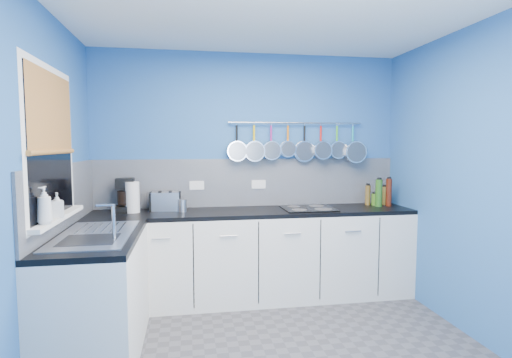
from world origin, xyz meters
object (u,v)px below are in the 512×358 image
object	(u,v)px
soap_bottle_b	(57,205)
hob	(308,209)
coffee_maker	(125,195)
soap_bottle_a	(44,205)
toaster	(165,201)
paper_towel	(133,197)
canister	(183,206)

from	to	relation	value
soap_bottle_b	hob	world-z (taller)	soap_bottle_b
coffee_maker	hob	bearing A→B (deg)	-7.97
soap_bottle_b	coffee_maker	bearing A→B (deg)	75.07
soap_bottle_a	toaster	bearing A→B (deg)	63.72
toaster	hob	bearing A→B (deg)	-1.85
paper_towel	coffee_maker	world-z (taller)	coffee_maker
soap_bottle_a	hob	size ratio (longest dim) A/B	0.47
canister	hob	distance (m)	1.26
paper_towel	toaster	xyz separation A→B (m)	(0.30, 0.08, -0.06)
toaster	canister	xyz separation A→B (m)	(0.17, -0.11, -0.03)
coffee_maker	hob	world-z (taller)	coffee_maker
soap_bottle_a	coffee_maker	distance (m)	1.36
soap_bottle_b	canister	xyz separation A→B (m)	(0.84, 1.00, -0.18)
toaster	canister	world-z (taller)	toaster
soap_bottle_a	soap_bottle_b	xyz separation A→B (m)	(0.00, 0.24, -0.03)
paper_towel	toaster	size ratio (longest dim) A/B	1.05
soap_bottle_a	paper_towel	size ratio (longest dim) A/B	0.81
soap_bottle_a	toaster	world-z (taller)	soap_bottle_a
coffee_maker	hob	distance (m)	1.81
canister	paper_towel	bearing A→B (deg)	176.60
canister	toaster	bearing A→B (deg)	148.00
paper_towel	coffee_maker	bearing A→B (deg)	145.29
coffee_maker	paper_towel	bearing A→B (deg)	-38.35
soap_bottle_a	paper_towel	world-z (taller)	soap_bottle_a
coffee_maker	toaster	xyz separation A→B (m)	(0.38, 0.03, -0.07)
soap_bottle_a	soap_bottle_b	distance (m)	0.25
paper_towel	hob	size ratio (longest dim) A/B	0.58
soap_bottle_a	canister	world-z (taller)	soap_bottle_a
soap_bottle_b	paper_towel	bearing A→B (deg)	70.50
hob	toaster	bearing A→B (deg)	173.52
toaster	coffee_maker	bearing A→B (deg)	-171.57
soap_bottle_b	coffee_maker	world-z (taller)	coffee_maker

